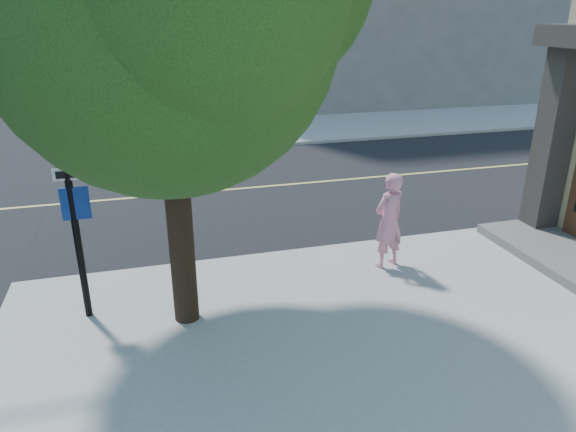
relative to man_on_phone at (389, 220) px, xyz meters
name	(u,v)px	position (x,y,z in m)	size (l,w,h in m)	color
ground	(72,281)	(-5.76, 1.16, -1.04)	(140.00, 140.00, 0.00)	black
road_ew	(89,202)	(-5.76, 5.66, -1.03)	(140.00, 9.00, 0.01)	black
sidewalk_ne	(341,91)	(7.74, 22.66, -0.98)	(29.00, 25.00, 0.12)	#A3A3A2
man_on_phone	(389,220)	(0.00, 0.00, 0.00)	(0.67, 0.44, 1.84)	pink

